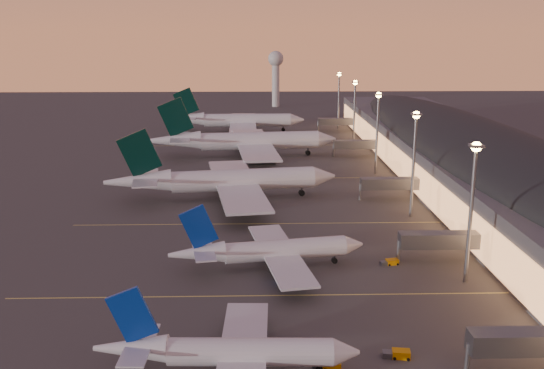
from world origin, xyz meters
The scene contains 13 objects.
ground centered at (0.00, 0.00, 0.00)m, with size 700.00×700.00×0.00m, color #413F3C.
airliner_narrow_south centered at (-5.92, -29.45, 3.26)m, with size 35.25×31.43×12.61m.
airliner_narrow_north centered at (0.37, 7.38, 3.51)m, with size 37.94×34.28×13.57m.
airliner_wide_near centered at (-10.74, 56.51, 5.13)m, with size 62.26×57.26×19.94m.
airliner_wide_mid centered at (-6.46, 112.96, 5.62)m, with size 68.26×62.48×21.83m.
airliner_wide_far centered at (-11.12, 168.03, 5.12)m, with size 62.02×56.29×19.90m.
terminal_building centered at (61.84, 72.47, 8.78)m, with size 56.35×255.00×17.46m.
light_masts centered at (36.00, 65.00, 17.55)m, with size 2.20×217.20×25.90m.
radar_tower centered at (10.00, 260.00, 21.87)m, with size 9.00×9.00×32.50m.
lane_markings centered at (0.00, 40.00, 0.01)m, with size 90.00×180.36×0.00m.
baggage_tug_a centered at (7.61, -28.48, 0.52)m, with size 3.99×1.98×1.15m.
baggage_tug_b centered at (17.69, -25.83, 0.52)m, with size 3.99×2.06×1.14m.
baggage_tug_c centered at (24.09, 8.61, 0.48)m, with size 3.76×2.15×1.06m.
Camera 1 is at (-1.95, -101.46, 44.58)m, focal length 40.00 mm.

